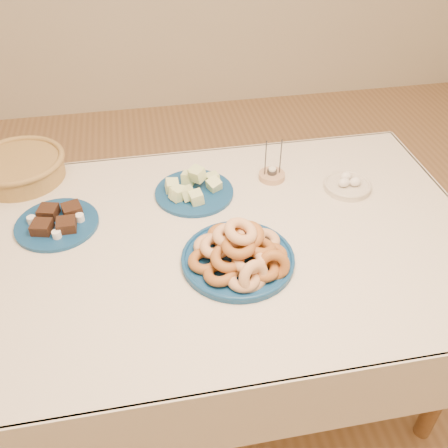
{
  "coord_description": "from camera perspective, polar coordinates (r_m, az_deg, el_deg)",
  "views": [
    {
      "loc": [
        -0.22,
        -1.2,
        1.82
      ],
      "look_at": [
        0.0,
        -0.05,
        0.85
      ],
      "focal_mm": 40.0,
      "sensor_mm": 36.0,
      "label": 1
    }
  ],
  "objects": [
    {
      "name": "brownie_plate",
      "position": [
        1.75,
        -18.54,
        0.2
      ],
      "size": [
        0.3,
        0.3,
        0.05
      ],
      "rotation": [
        0.0,
        0.0,
        0.1
      ],
      "color": "navy",
      "rests_on": "dining_table"
    },
    {
      "name": "ground",
      "position": [
        2.19,
        -0.25,
        -16.48
      ],
      "size": [
        5.0,
        5.0,
        0.0
      ],
      "primitive_type": "plane",
      "color": "#996F48",
      "rests_on": "ground"
    },
    {
      "name": "donut_platter",
      "position": [
        1.51,
        1.8,
        -3.37
      ],
      "size": [
        0.44,
        0.44,
        0.16
      ],
      "rotation": [
        0.0,
        0.0,
        0.32
      ],
      "color": "navy",
      "rests_on": "dining_table"
    },
    {
      "name": "candle_holder",
      "position": [
        1.9,
        5.49,
        5.6
      ],
      "size": [
        0.1,
        0.1,
        0.17
      ],
      "rotation": [
        0.0,
        0.0,
        -0.01
      ],
      "color": "tan",
      "rests_on": "dining_table"
    },
    {
      "name": "egg_bowl",
      "position": [
        1.89,
        13.92,
        4.37
      ],
      "size": [
        0.2,
        0.2,
        0.06
      ],
      "rotation": [
        0.0,
        0.0,
        0.16
      ],
      "color": "beige",
      "rests_on": "dining_table"
    },
    {
      "name": "wicker_basket",
      "position": [
        2.02,
        -22.37,
        6.05
      ],
      "size": [
        0.41,
        0.41,
        0.09
      ],
      "rotation": [
        0.0,
        0.0,
        0.22
      ],
      "color": "olive",
      "rests_on": "dining_table"
    },
    {
      "name": "dining_table",
      "position": [
        1.7,
        -0.31,
        -4.29
      ],
      "size": [
        1.71,
        1.11,
        0.75
      ],
      "color": "brown",
      "rests_on": "ground"
    },
    {
      "name": "melon_plate",
      "position": [
        1.8,
        -3.52,
        3.97
      ],
      "size": [
        0.35,
        0.35,
        0.1
      ],
      "rotation": [
        0.0,
        0.0,
        -0.28
      ],
      "color": "navy",
      "rests_on": "dining_table"
    }
  ]
}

